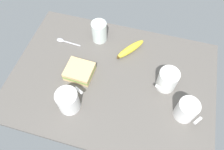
{
  "coord_description": "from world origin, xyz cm",
  "views": [
    {
      "loc": [
        -12.81,
        45.88,
        83.94
      ],
      "look_at": [
        0.0,
        0.0,
        5.0
      ],
      "focal_mm": 34.17,
      "sensor_mm": 36.0,
      "label": 1
    }
  ],
  "objects": [
    {
      "name": "coffee_mug_spare",
      "position": [
        13.07,
        17.27,
        7.29
      ],
      "size": [
        8.96,
        11.01,
        10.31
      ],
      "color": "white",
      "rests_on": "tabletop"
    },
    {
      "name": "coffee_mug_black",
      "position": [
        -32.21,
        8.46,
        6.88
      ],
      "size": [
        9.92,
        9.18,
        9.48
      ],
      "color": "white",
      "rests_on": "tabletop"
    },
    {
      "name": "banana",
      "position": [
        -4.35,
        -17.02,
        3.75
      ],
      "size": [
        12.37,
        15.16,
        3.49
      ],
      "color": "yellow",
      "rests_on": "tabletop"
    },
    {
      "name": "tabletop",
      "position": [
        0.0,
        0.0,
        1.0
      ],
      "size": [
        90.0,
        64.0,
        2.0
      ],
      "primitive_type": "cube",
      "color": "#5B5651",
      "rests_on": "ground"
    },
    {
      "name": "glass_of_milk",
      "position": [
        12.06,
        -20.48,
        6.67
      ],
      "size": [
        7.2,
        7.2,
        10.62
      ],
      "color": "silver",
      "rests_on": "tabletop"
    },
    {
      "name": "sandwich_main",
      "position": [
        14.48,
        1.59,
        4.2
      ],
      "size": [
        12.24,
        11.11,
        4.4
      ],
      "color": "#DBB77A",
      "rests_on": "tabletop"
    },
    {
      "name": "coffee_mug_milky",
      "position": [
        -23.2,
        -2.84,
        7.06
      ],
      "size": [
        8.71,
        10.6,
        9.84
      ],
      "color": "white",
      "rests_on": "tabletop"
    },
    {
      "name": "spoon",
      "position": [
        28.19,
        -13.97,
        2.38
      ],
      "size": [
        12.89,
        2.65,
        0.8
      ],
      "color": "silver",
      "rests_on": "tabletop"
    }
  ]
}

